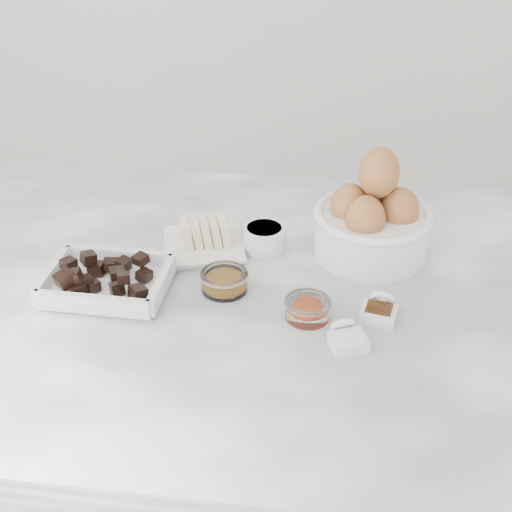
% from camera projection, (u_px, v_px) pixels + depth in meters
% --- Properties ---
extents(cabinet, '(1.10, 0.70, 0.90)m').
position_uv_depth(cabinet, '(244.00, 500.00, 1.35)').
color(cabinet, beige).
rests_on(cabinet, ground).
extents(marble_slab, '(1.20, 0.80, 0.04)m').
position_uv_depth(marble_slab, '(241.00, 298.00, 1.11)').
color(marble_slab, white).
rests_on(marble_slab, cabinet).
extents(chocolate_dish, '(0.19, 0.15, 0.05)m').
position_uv_depth(chocolate_dish, '(107.00, 279.00, 1.08)').
color(chocolate_dish, white).
rests_on(chocolate_dish, marble_slab).
extents(butter_plate, '(0.16, 0.16, 0.05)m').
position_uv_depth(butter_plate, '(202.00, 239.00, 1.18)').
color(butter_plate, white).
rests_on(butter_plate, marble_slab).
extents(sugar_ramekin, '(0.07, 0.07, 0.04)m').
position_uv_depth(sugar_ramekin, '(264.00, 237.00, 1.18)').
color(sugar_ramekin, white).
rests_on(sugar_ramekin, marble_slab).
extents(egg_bowl, '(0.19, 0.19, 0.19)m').
position_uv_depth(egg_bowl, '(373.00, 220.00, 1.15)').
color(egg_bowl, white).
rests_on(egg_bowl, marble_slab).
extents(honey_bowl, '(0.07, 0.07, 0.03)m').
position_uv_depth(honey_bowl, '(224.00, 281.00, 1.08)').
color(honey_bowl, white).
rests_on(honey_bowl, marble_slab).
extents(zest_bowl, '(0.07, 0.07, 0.03)m').
position_uv_depth(zest_bowl, '(308.00, 308.00, 1.02)').
color(zest_bowl, white).
rests_on(zest_bowl, marble_slab).
extents(vanilla_spoon, '(0.06, 0.07, 0.04)m').
position_uv_depth(vanilla_spoon, '(380.00, 309.00, 1.02)').
color(vanilla_spoon, white).
rests_on(vanilla_spoon, marble_slab).
extents(salt_spoon, '(0.06, 0.07, 0.04)m').
position_uv_depth(salt_spoon, '(347.00, 337.00, 0.97)').
color(salt_spoon, white).
rests_on(salt_spoon, marble_slab).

